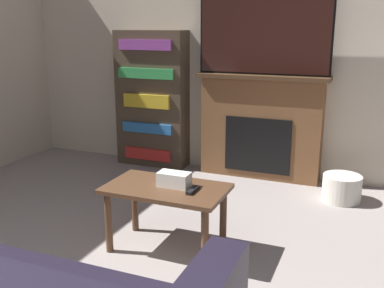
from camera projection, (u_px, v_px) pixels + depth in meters
The scene contains 8 objects.
wall_back at pixel (244, 45), 4.62m from camera, with size 6.07×0.06×2.70m.
fireplace at pixel (261, 126), 4.61m from camera, with size 1.33×0.28×1.07m.
tv at pixel (264, 34), 4.36m from camera, with size 1.31×0.03×0.79m.
coffee_table at pixel (166, 197), 3.10m from camera, with size 0.83×0.49×0.47m.
tissue_box at pixel (174, 179), 3.08m from camera, with size 0.22×0.12×0.10m.
remote_control at pixel (193, 190), 2.99m from camera, with size 0.04×0.15×0.02m.
bookshelf at pixel (152, 99), 4.99m from camera, with size 0.80×0.29×1.50m.
storage_basket at pixel (342, 188), 4.06m from camera, with size 0.34×0.34×0.24m.
Camera 1 is at (1.29, -0.35, 1.54)m, focal length 42.00 mm.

